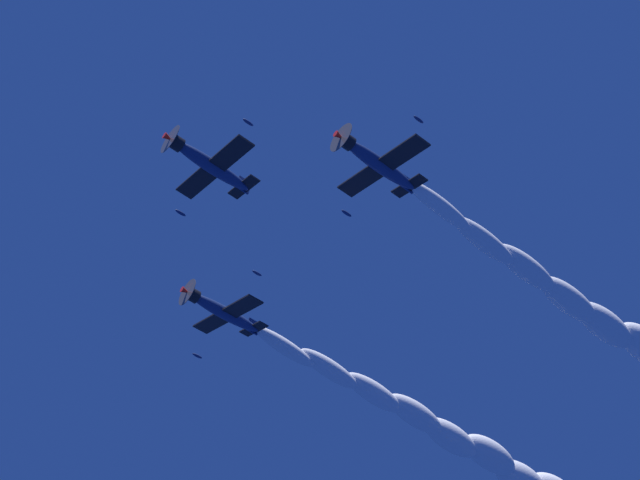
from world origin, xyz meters
TOP-DOWN VIEW (x-y plane):
  - airplane_lead at (1.76, 2.56)m, footprint 8.48×8.47m
  - airplane_left_wingman at (0.46, -11.43)m, footprint 8.40×8.46m
  - airplane_right_wingman at (16.91, 1.86)m, footprint 8.28×8.45m
  - smoke_trail_left_wingman at (21.71, -38.22)m, footprint 31.42×38.76m
  - smoke_trail_right_wingman at (38.23, -24.97)m, footprint 31.29×38.37m

SIDE VIEW (x-z plane):
  - airplane_right_wingman at x=16.91m, z-range 64.31..68.29m
  - airplane_left_wingman at x=0.46m, z-range 64.72..68.30m
  - airplane_lead at x=1.76m, z-range 66.04..69.46m
  - smoke_trail_right_wingman at x=38.23m, z-range 65.55..71.07m
  - smoke_trail_left_wingman at x=21.71m, z-range 65.79..71.03m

